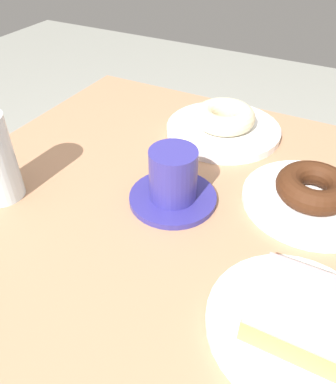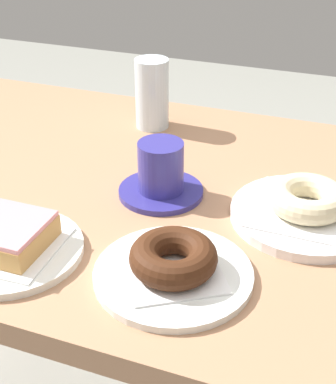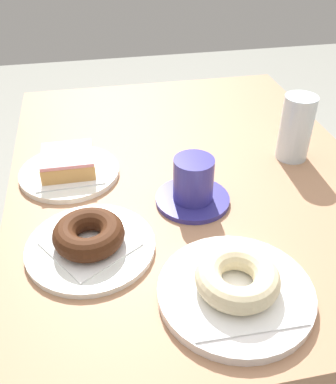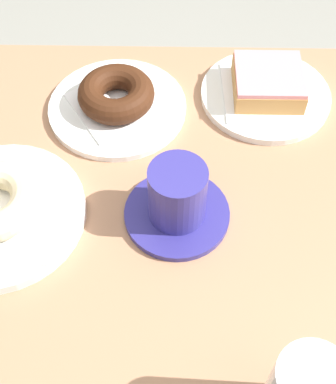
# 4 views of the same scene
# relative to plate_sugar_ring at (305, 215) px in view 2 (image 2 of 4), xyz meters

# --- Properties ---
(table) EXTENTS (0.95, 0.73, 0.77)m
(table) POSITION_rel_plate_sugar_ring_xyz_m (0.34, -0.01, -0.12)
(table) COLOR #A77756
(table) RESTS_ON ground_plane
(plate_sugar_ring) EXTENTS (0.23, 0.23, 0.02)m
(plate_sugar_ring) POSITION_rel_plate_sugar_ring_xyz_m (0.00, 0.00, 0.00)
(plate_sugar_ring) COLOR white
(plate_sugar_ring) RESTS_ON table
(napkin_sugar_ring) EXTENTS (0.16, 0.16, 0.00)m
(napkin_sugar_ring) POSITION_rel_plate_sugar_ring_xyz_m (0.00, 0.00, 0.01)
(napkin_sugar_ring) COLOR white
(napkin_sugar_ring) RESTS_ON plate_sugar_ring
(donut_sugar_ring) EXTENTS (0.12, 0.12, 0.04)m
(donut_sugar_ring) POSITION_rel_plate_sugar_ring_xyz_m (0.00, -0.00, 0.03)
(donut_sugar_ring) COLOR beige
(donut_sugar_ring) RESTS_ON napkin_sugar_ring
(plate_chocolate_ring) EXTENTS (0.21, 0.21, 0.01)m
(plate_chocolate_ring) POSITION_rel_plate_sugar_ring_xyz_m (0.14, 0.20, -0.00)
(plate_chocolate_ring) COLOR white
(plate_chocolate_ring) RESTS_ON table
(napkin_chocolate_ring) EXTENTS (0.17, 0.17, 0.00)m
(napkin_chocolate_ring) POSITION_rel_plate_sugar_ring_xyz_m (0.14, 0.20, 0.00)
(napkin_chocolate_ring) COLOR white
(napkin_chocolate_ring) RESTS_ON plate_chocolate_ring
(donut_chocolate_ring) EXTENTS (0.11, 0.11, 0.04)m
(donut_chocolate_ring) POSITION_rel_plate_sugar_ring_xyz_m (0.14, 0.20, 0.03)
(donut_chocolate_ring) COLOR #3E1F0F
(donut_chocolate_ring) RESTS_ON napkin_chocolate_ring
(plate_glazed_square) EXTENTS (0.20, 0.20, 0.01)m
(plate_glazed_square) POSITION_rel_plate_sugar_ring_xyz_m (0.37, 0.23, -0.00)
(plate_glazed_square) COLOR white
(plate_glazed_square) RESTS_ON table
(napkin_glazed_square) EXTENTS (0.14, 0.14, 0.00)m
(napkin_glazed_square) POSITION_rel_plate_sugar_ring_xyz_m (0.37, 0.23, 0.01)
(napkin_glazed_square) COLOR white
(napkin_glazed_square) RESTS_ON plate_glazed_square
(donut_glazed_square) EXTENTS (0.10, 0.10, 0.04)m
(donut_glazed_square) POSITION_rel_plate_sugar_ring_xyz_m (0.37, 0.23, 0.03)
(donut_glazed_square) COLOR tan
(donut_glazed_square) RESTS_ON napkin_glazed_square
(water_glass) EXTENTS (0.07, 0.07, 0.14)m
(water_glass) POSITION_rel_plate_sugar_ring_xyz_m (0.35, -0.24, 0.06)
(water_glass) COLOR silver
(water_glass) RESTS_ON table
(coffee_cup) EXTENTS (0.14, 0.14, 0.09)m
(coffee_cup) POSITION_rel_plate_sugar_ring_xyz_m (0.23, 0.01, 0.03)
(coffee_cup) COLOR navy
(coffee_cup) RESTS_ON table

